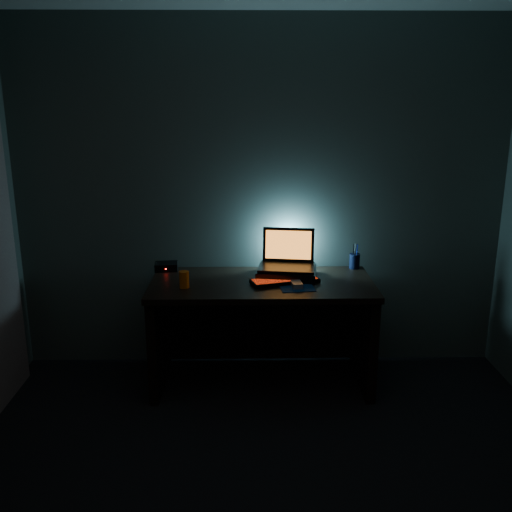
% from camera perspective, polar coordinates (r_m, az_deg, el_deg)
% --- Properties ---
extents(room, '(3.50, 4.00, 2.50)m').
position_cam_1_polar(room, '(2.15, 1.78, -3.27)').
color(room, black).
rests_on(room, ground).
extents(desk, '(1.50, 0.70, 0.75)m').
position_cam_1_polar(desk, '(3.98, 0.56, -5.86)').
color(desk, black).
rests_on(desk, ground).
extents(riser, '(0.44, 0.35, 0.06)m').
position_cam_1_polar(riser, '(3.94, 3.08, -1.69)').
color(riser, black).
rests_on(riser, desk).
extents(laptop, '(0.41, 0.33, 0.26)m').
position_cam_1_polar(laptop, '(3.96, 3.16, -0.23)').
color(laptop, black).
rests_on(laptop, riser).
extents(keyboard, '(0.48, 0.27, 0.03)m').
position_cam_1_polar(keyboard, '(3.82, 2.90, -2.49)').
color(keyboard, black).
rests_on(keyboard, desk).
extents(mousepad, '(0.24, 0.22, 0.00)m').
position_cam_1_polar(mousepad, '(3.73, 4.08, -3.12)').
color(mousepad, navy).
rests_on(mousepad, desk).
extents(mouse, '(0.08, 0.11, 0.03)m').
position_cam_1_polar(mouse, '(3.73, 4.09, -2.85)').
color(mouse, gray).
rests_on(mouse, mousepad).
extents(pen_cup, '(0.09, 0.09, 0.11)m').
position_cam_1_polar(pen_cup, '(4.19, 9.83, -0.50)').
color(pen_cup, black).
rests_on(pen_cup, desk).
extents(juice_glass, '(0.08, 0.08, 0.11)m').
position_cam_1_polar(juice_glass, '(3.73, -7.20, -2.35)').
color(juice_glass, orange).
rests_on(juice_glass, desk).
extents(router, '(0.17, 0.14, 0.05)m').
position_cam_1_polar(router, '(4.14, -8.96, -1.04)').
color(router, black).
rests_on(router, desk).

